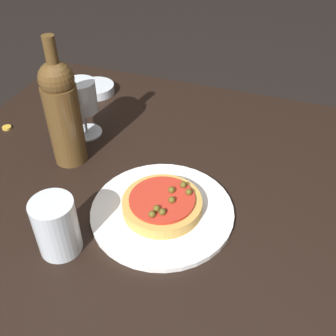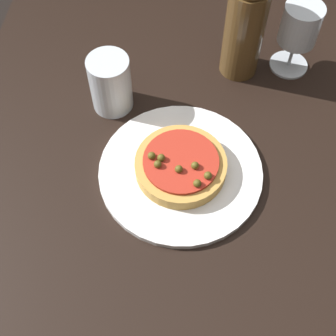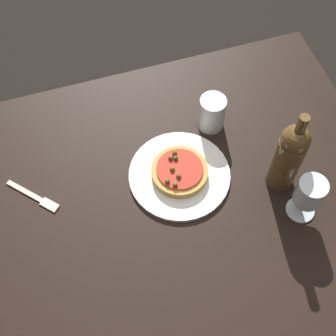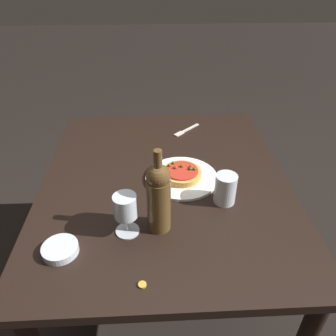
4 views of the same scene
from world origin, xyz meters
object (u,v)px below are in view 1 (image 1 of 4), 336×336
at_px(pizza, 162,204).
at_px(bottle_cap, 7,128).
at_px(water_cup, 56,226).
at_px(side_bowl, 96,89).
at_px(dinner_plate, 162,211).
at_px(dining_table, 175,221).
at_px(wine_glass, 82,99).
at_px(wine_bottle, 63,111).

height_order(pizza, bottle_cap, pizza).
relative_size(water_cup, side_bowl, 1.03).
relative_size(dinner_plate, water_cup, 2.53).
bearing_deg(dining_table, pizza, -95.12).
distance_m(wine_glass, bottle_cap, 0.24).
height_order(dinner_plate, bottle_cap, dinner_plate).
height_order(wine_glass, wine_bottle, wine_bottle).
bearing_deg(dinner_plate, dining_table, 84.51).
height_order(dining_table, water_cup, water_cup).
distance_m(dinner_plate, side_bowl, 0.55).
distance_m(wine_bottle, bottle_cap, 0.27).
bearing_deg(dining_table, side_bowl, 137.33).
height_order(pizza, water_cup, water_cup).
distance_m(wine_glass, wine_bottle, 0.11).
bearing_deg(dining_table, wine_bottle, 173.13).
bearing_deg(pizza, dinner_plate, 169.58).
distance_m(side_bowl, bottle_cap, 0.29).
xyz_separation_m(side_bowl, bottle_cap, (-0.13, -0.26, -0.01)).
bearing_deg(pizza, bottle_cap, 162.94).
height_order(wine_bottle, bottle_cap, wine_bottle).
distance_m(dinner_plate, pizza, 0.02).
relative_size(wine_glass, bottle_cap, 6.27).
xyz_separation_m(water_cup, side_bowl, (-0.22, 0.56, -0.05)).
height_order(pizza, side_bowl, pizza).
bearing_deg(wine_bottle, water_cup, -63.76).
xyz_separation_m(dining_table, bottle_cap, (-0.51, 0.09, 0.09)).
bearing_deg(wine_bottle, dinner_plate, -20.10).
distance_m(wine_bottle, water_cup, 0.28).
bearing_deg(side_bowl, wine_bottle, -72.82).
relative_size(dining_table, bottle_cap, 49.78).
bearing_deg(wine_bottle, side_bowl, 107.18).
bearing_deg(dinner_plate, pizza, -10.42).
bearing_deg(bottle_cap, pizza, -17.06).
xyz_separation_m(wine_bottle, bottle_cap, (-0.23, 0.05, -0.13)).
relative_size(wine_glass, side_bowl, 1.33).
bearing_deg(pizza, water_cup, -135.70).
xyz_separation_m(water_cup, bottle_cap, (-0.35, 0.30, -0.06)).
height_order(water_cup, side_bowl, water_cup).
distance_m(water_cup, bottle_cap, 0.47).
xyz_separation_m(dining_table, pizza, (-0.01, -0.07, 0.12)).
distance_m(pizza, wine_bottle, 0.31).
distance_m(pizza, water_cup, 0.21).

